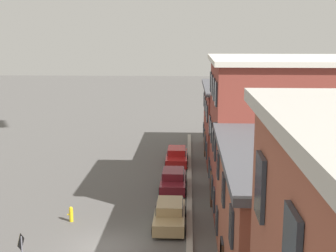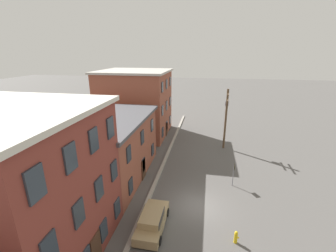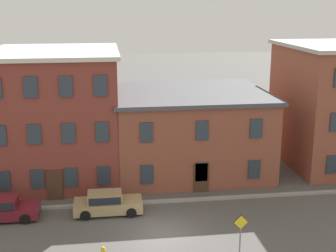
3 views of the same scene
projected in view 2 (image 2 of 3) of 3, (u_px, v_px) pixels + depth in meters
The scene contains 9 objects.
ground_plane at pixel (198, 206), 19.48m from camera, with size 200.00×200.00×0.00m, color #565451.
kerb_strip at pixel (148, 199), 20.23m from camera, with size 56.00×0.36×0.16m, color #9E998E.
apartment_midblock at pixel (9, 188), 13.50m from camera, with size 9.51×10.86×9.85m.
apartment_far at pixel (96, 146), 23.65m from camera, with size 12.27×10.69×6.47m.
apartment_annex at pixel (136, 103), 35.26m from camera, with size 9.94×10.33×10.07m.
car_tan at pixel (152, 220), 16.79m from camera, with size 4.40×1.92×1.43m.
caution_sign at pixel (234, 171), 21.94m from camera, with size 0.85×0.08×2.50m.
utility_pole at pixel (226, 116), 29.82m from camera, with size 2.40×0.44×8.20m.
fire_hydrant at pixel (236, 237), 15.59m from camera, with size 0.24×0.34×0.96m.
Camera 2 is at (-16.51, -0.33, 12.73)m, focal length 24.00 mm.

